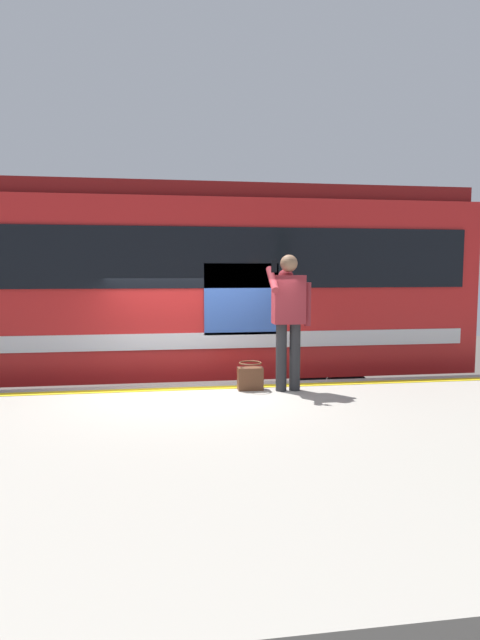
# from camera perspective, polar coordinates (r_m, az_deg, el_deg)

# --- Properties ---
(ground_plane) EXTENTS (24.16, 24.16, 0.00)m
(ground_plane) POSITION_cam_1_polar(r_m,az_deg,el_deg) (7.45, -4.97, -15.04)
(ground_plane) COLOR #4C4742
(platform) EXTENTS (14.48, 4.98, 1.06)m
(platform) POSITION_cam_1_polar(r_m,az_deg,el_deg) (4.95, -3.18, -19.32)
(platform) COLOR #9E998E
(platform) RESTS_ON ground
(safety_line) EXTENTS (14.19, 0.16, 0.01)m
(safety_line) POSITION_cam_1_polar(r_m,az_deg,el_deg) (6.85, -4.89, -7.55)
(safety_line) COLOR yellow
(safety_line) RESTS_ON platform
(track_rail_near) EXTENTS (18.82, 0.08, 0.16)m
(track_rail_near) POSITION_cam_1_polar(r_m,az_deg,el_deg) (8.69, -5.52, -11.47)
(track_rail_near) COLOR slate
(track_rail_near) RESTS_ON ground
(track_rail_far) EXTENTS (18.82, 0.08, 0.16)m
(track_rail_far) POSITION_cam_1_polar(r_m,az_deg,el_deg) (10.07, -5.94, -9.10)
(track_rail_far) COLOR slate
(track_rail_far) RESTS_ON ground
(train_carriage) EXTENTS (11.85, 2.83, 3.77)m
(train_carriage) POSITION_cam_1_polar(r_m,az_deg,el_deg) (9.06, -14.33, 4.14)
(train_carriage) COLOR red
(train_carriage) RESTS_ON ground
(passenger) EXTENTS (0.57, 0.55, 1.75)m
(passenger) POSITION_cam_1_polar(r_m,az_deg,el_deg) (6.61, 5.39, 1.02)
(passenger) COLOR #262628
(passenger) RESTS_ON platform
(handbag) EXTENTS (0.33, 0.30, 0.36)m
(handbag) POSITION_cam_1_polar(r_m,az_deg,el_deg) (6.73, 1.15, -6.34)
(handbag) COLOR #59331E
(handbag) RESTS_ON platform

